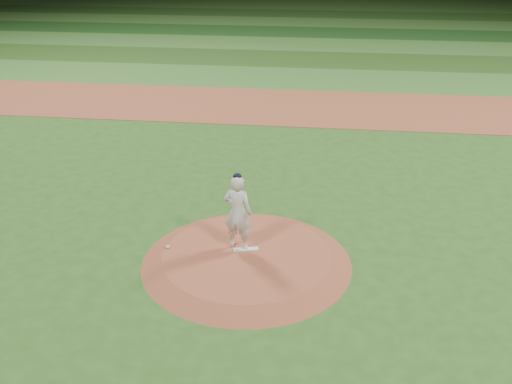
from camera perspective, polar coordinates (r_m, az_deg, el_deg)
name	(u,v)px	position (r m, az deg, el deg)	size (l,w,h in m)	color
ground	(247,262)	(15.10, -0.94, -7.03)	(120.00, 120.00, 0.00)	#2B581C
infield_dirt_band	(286,106)	(27.87, 3.07, 8.55)	(70.00, 6.00, 0.02)	brown
outfield_stripe_0	(294,78)	(33.16, 3.79, 11.29)	(70.00, 5.00, 0.02)	#376E28
outfield_stripe_1	(299,59)	(38.03, 4.28, 13.11)	(70.00, 5.00, 0.02)	#254C18
outfield_stripe_2	(302,44)	(42.92, 4.67, 14.52)	(70.00, 5.00, 0.02)	#376E28
outfield_stripe_3	(306,32)	(47.83, 4.98, 15.64)	(70.00, 5.00, 0.02)	#194416
outfield_stripe_4	(308,22)	(52.76, 5.23, 16.56)	(70.00, 5.00, 0.02)	#336424
outfield_stripe_5	(310,14)	(57.71, 5.44, 17.31)	(70.00, 5.00, 0.02)	#1F4516
pitchers_mound	(247,258)	(15.04, -0.94, -6.62)	(5.50, 5.50, 0.25)	#9A4B2F
pitching_rubber	(246,249)	(15.14, -1.00, -5.75)	(0.65, 0.16, 0.03)	white
rosin_bag	(168,247)	(15.40, -8.81, -5.43)	(0.12, 0.12, 0.07)	beige
pitcher_on_mound	(238,212)	(14.76, -1.83, -2.02)	(0.85, 0.65, 2.14)	silver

